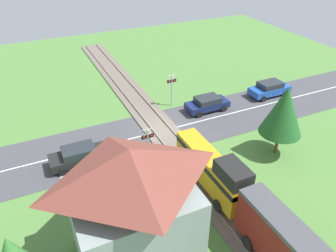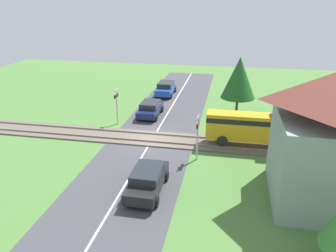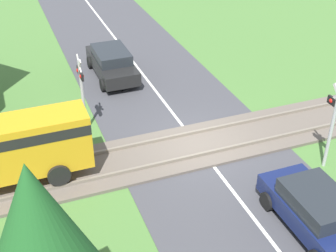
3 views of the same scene
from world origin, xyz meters
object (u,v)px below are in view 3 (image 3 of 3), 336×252
crossing_signal_west_approach (334,117)px  car_near_crossing (316,211)px  car_far_side (112,62)px  crossing_signal_east_approach (81,85)px

crossing_signal_west_approach → car_near_crossing: bearing=138.0°
car_far_side → crossing_signal_east_approach: 5.09m
car_near_crossing → crossing_signal_west_approach: size_ratio=1.24×
car_far_side → crossing_signal_east_approach: crossing_signal_east_approach is taller
car_near_crossing → car_far_side: size_ratio=0.95×
car_near_crossing → crossing_signal_west_approach: bearing=-42.0°
crossing_signal_east_approach → car_far_side: bearing=-27.5°
car_near_crossing → crossing_signal_east_approach: 9.52m
car_near_crossing → car_far_side: car_far_side is taller
car_near_crossing → crossing_signal_east_approach: bearing=33.2°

